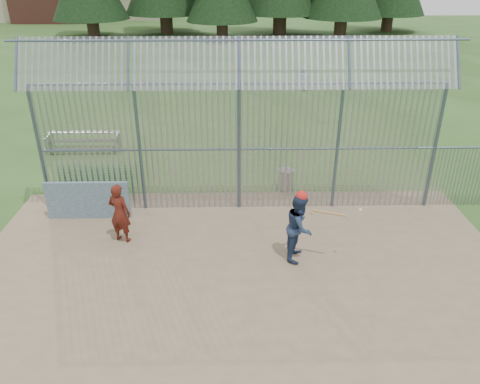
{
  "coord_description": "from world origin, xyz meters",
  "views": [
    {
      "loc": [
        -0.24,
        -9.76,
        7.18
      ],
      "look_at": [
        0.0,
        2.0,
        1.3
      ],
      "focal_mm": 35.0,
      "sensor_mm": 36.0,
      "label": 1
    }
  ],
  "objects_px": {
    "batter": "(300,227)",
    "onlooker": "(120,213)",
    "dugout_wall": "(88,200)",
    "bleacher": "(84,142)",
    "trash_can": "(286,179)"
  },
  "relations": [
    {
      "from": "bleacher",
      "to": "trash_can",
      "type": "bearing_deg",
      "value": -25.3
    },
    {
      "from": "batter",
      "to": "trash_can",
      "type": "xyz_separation_m",
      "value": [
        0.11,
        4.12,
        -0.56
      ]
    },
    {
      "from": "batter",
      "to": "bleacher",
      "type": "bearing_deg",
      "value": 62.66
    },
    {
      "from": "batter",
      "to": "onlooker",
      "type": "distance_m",
      "value": 4.95
    },
    {
      "from": "dugout_wall",
      "to": "bleacher",
      "type": "height_order",
      "value": "dugout_wall"
    },
    {
      "from": "dugout_wall",
      "to": "bleacher",
      "type": "bearing_deg",
      "value": 107.0
    },
    {
      "from": "trash_can",
      "to": "bleacher",
      "type": "bearing_deg",
      "value": 154.7
    },
    {
      "from": "dugout_wall",
      "to": "trash_can",
      "type": "bearing_deg",
      "value": 16.81
    },
    {
      "from": "batter",
      "to": "onlooker",
      "type": "height_order",
      "value": "batter"
    },
    {
      "from": "dugout_wall",
      "to": "trash_can",
      "type": "distance_m",
      "value": 6.52
    },
    {
      "from": "dugout_wall",
      "to": "batter",
      "type": "relative_size",
      "value": 1.36
    },
    {
      "from": "trash_can",
      "to": "bleacher",
      "type": "height_order",
      "value": "trash_can"
    },
    {
      "from": "onlooker",
      "to": "bleacher",
      "type": "relative_size",
      "value": 0.58
    },
    {
      "from": "dugout_wall",
      "to": "bleacher",
      "type": "relative_size",
      "value": 0.83
    },
    {
      "from": "dugout_wall",
      "to": "onlooker",
      "type": "xyz_separation_m",
      "value": [
        1.26,
        -1.31,
        0.27
      ]
    }
  ]
}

